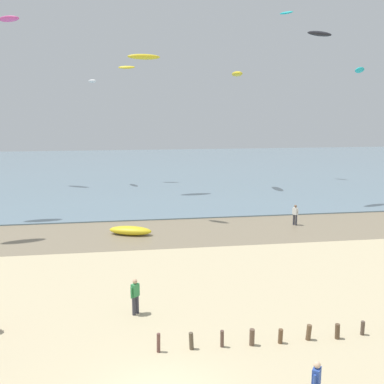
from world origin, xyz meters
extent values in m
cube|color=#84755B|center=(0.00, 20.39, 0.00)|extent=(120.00, 8.24, 0.01)
cube|color=slate|center=(0.00, 59.51, 0.05)|extent=(160.00, 70.00, 0.10)
cylinder|color=brown|center=(0.27, 3.16, 0.39)|extent=(0.15, 0.15, 0.78)
cylinder|color=brown|center=(1.56, 3.18, 0.35)|extent=(0.20, 0.19, 0.70)
cylinder|color=brown|center=(2.80, 3.16, 0.35)|extent=(0.16, 0.18, 0.72)
cylinder|color=brown|center=(4.02, 3.10, 0.35)|extent=(0.21, 0.23, 0.70)
cylinder|color=brown|center=(5.21, 3.08, 0.30)|extent=(0.19, 0.21, 0.61)
cylinder|color=brown|center=(6.45, 3.16, 0.33)|extent=(0.23, 0.23, 0.67)
cylinder|color=brown|center=(7.66, 3.08, 0.32)|extent=(0.22, 0.20, 0.65)
cylinder|color=brown|center=(8.86, 3.21, 0.30)|extent=(0.17, 0.18, 0.62)
cylinder|color=#383842|center=(-0.60, 6.55, 0.44)|extent=(0.16, 0.16, 0.88)
cylinder|color=#383842|center=(-0.44, 6.71, 0.44)|extent=(0.16, 0.16, 0.88)
cube|color=#338C4C|center=(-0.52, 6.63, 1.18)|extent=(0.41, 0.41, 0.60)
sphere|color=tan|center=(-0.52, 6.63, 1.60)|extent=(0.22, 0.22, 0.22)
cylinder|color=#338C4C|center=(-0.69, 6.46, 1.13)|extent=(0.09, 0.09, 0.52)
cylinder|color=#338C4C|center=(-0.35, 6.80, 1.13)|extent=(0.09, 0.09, 0.52)
cube|color=#2D4CA5|center=(4.84, -1.07, 1.18)|extent=(0.39, 0.42, 0.60)
sphere|color=beige|center=(4.84, -1.07, 1.60)|extent=(0.22, 0.22, 0.22)
cylinder|color=#2D4CA5|center=(4.98, -0.88, 1.13)|extent=(0.09, 0.09, 0.52)
cylinder|color=#2D4CA5|center=(4.69, -1.27, 1.13)|extent=(0.09, 0.09, 0.52)
cylinder|color=#383842|center=(12.89, 21.20, 0.44)|extent=(0.16, 0.16, 0.88)
cylinder|color=#383842|center=(13.02, 21.02, 0.44)|extent=(0.16, 0.16, 0.88)
cube|color=white|center=(12.96, 21.11, 1.18)|extent=(0.39, 0.42, 0.60)
sphere|color=brown|center=(12.96, 21.11, 1.60)|extent=(0.22, 0.22, 0.22)
cylinder|color=white|center=(12.82, 21.31, 1.13)|extent=(0.09, 0.09, 0.52)
cylinder|color=white|center=(13.09, 20.91, 1.13)|extent=(0.09, 0.09, 0.52)
ellipsoid|color=yellow|center=(-0.51, 20.24, 0.33)|extent=(3.53, 2.26, 0.66)
ellipsoid|color=white|center=(-4.37, 43.86, 12.85)|extent=(1.47, 2.39, 0.44)
ellipsoid|color=yellow|center=(12.33, 38.62, 13.48)|extent=(1.21, 3.28, 0.63)
ellipsoid|color=black|center=(17.60, 28.45, 16.40)|extent=(3.04, 1.85, 0.67)
ellipsoid|color=#19B2B7|center=(20.48, 45.37, 21.78)|extent=(1.78, 1.92, 0.49)
ellipsoid|color=#19B2B7|center=(23.80, 31.97, 13.49)|extent=(2.49, 2.74, 0.80)
ellipsoid|color=yellow|center=(-0.19, 45.62, 14.68)|extent=(2.27, 1.29, 0.54)
ellipsoid|color=#E54C99|center=(-13.69, 44.51, 19.87)|extent=(3.23, 2.65, 0.82)
ellipsoid|color=yellow|center=(1.57, 36.84, 14.99)|extent=(3.64, 1.55, 0.63)
camera|label=1|loc=(-0.88, -12.86, 9.29)|focal=41.69mm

